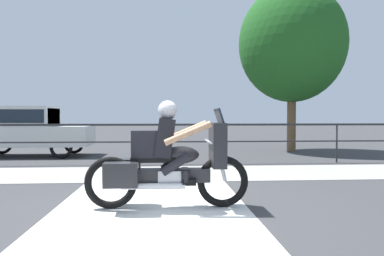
{
  "coord_description": "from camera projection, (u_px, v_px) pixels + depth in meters",
  "views": [
    {
      "loc": [
        0.07,
        -5.52,
        1.37
      ],
      "look_at": [
        0.51,
        0.94,
        1.17
      ],
      "focal_mm": 35.0,
      "sensor_mm": 36.0,
      "label": 1
    }
  ],
  "objects": [
    {
      "name": "ground_plane",
      "position": [
        162.0,
        209.0,
        5.54
      ],
      "size": [
        120.0,
        120.0,
        0.0
      ],
      "primitive_type": "plane",
      "color": "#38383A"
    },
    {
      "name": "crosswalk_band",
      "position": [
        151.0,
        212.0,
        5.33
      ],
      "size": [
        2.87,
        6.0,
        0.01
      ],
      "primitive_type": "cube",
      "color": "silver",
      "rests_on": "ground"
    },
    {
      "name": "tree_behind_sign",
      "position": [
        292.0,
        44.0,
        14.55
      ],
      "size": [
        4.13,
        4.13,
        6.47
      ],
      "color": "brown",
      "rests_on": "ground"
    },
    {
      "name": "motorcycle",
      "position": [
        168.0,
        160.0,
        5.56
      ],
      "size": [
        2.44,
        0.76,
        1.6
      ],
      "rotation": [
        0.0,
        0.0,
        0.0
      ],
      "color": "black",
      "rests_on": "ground"
    },
    {
      "name": "fence_railing",
      "position": [
        164.0,
        132.0,
        10.69
      ],
      "size": [
        36.0,
        0.05,
        1.16
      ],
      "color": "#232326",
      "rests_on": "ground"
    },
    {
      "name": "sidewalk_band",
      "position": [
        164.0,
        173.0,
        8.93
      ],
      "size": [
        44.0,
        2.4,
        0.01
      ],
      "primitive_type": "cube",
      "color": "#99968E",
      "rests_on": "ground"
    },
    {
      "name": "parked_car",
      "position": [
        27.0,
        128.0,
        12.76
      ],
      "size": [
        4.11,
        1.8,
        1.71
      ],
      "rotation": [
        0.0,
        0.0,
        0.01
      ],
      "color": "silver",
      "rests_on": "ground"
    }
  ]
}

